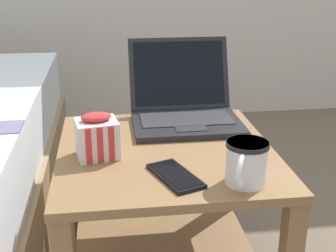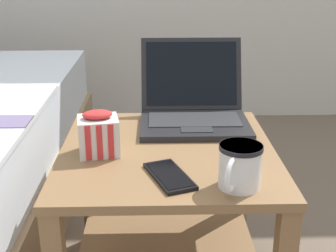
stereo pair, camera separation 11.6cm
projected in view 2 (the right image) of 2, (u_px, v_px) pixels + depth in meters
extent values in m
cube|color=olive|center=(168.00, 153.00, 1.23)|extent=(0.56, 0.59, 0.02)
cube|color=olive|center=(90.00, 185.00, 1.56)|extent=(0.04, 0.04, 0.44)
cube|color=olive|center=(241.00, 183.00, 1.57)|extent=(0.04, 0.04, 0.44)
cube|color=black|center=(195.00, 125.00, 1.37)|extent=(0.32, 0.23, 0.02)
cube|color=#2D2D30|center=(194.00, 119.00, 1.38)|extent=(0.27, 0.13, 0.00)
cube|color=#2D2D30|center=(197.00, 129.00, 1.31)|extent=(0.09, 0.05, 0.00)
cube|color=black|center=(191.00, 74.00, 1.48)|extent=(0.32, 0.09, 0.21)
cube|color=black|center=(192.00, 73.00, 1.47)|extent=(0.28, 0.08, 0.19)
cube|color=red|center=(207.00, 78.00, 1.49)|extent=(0.05, 0.01, 0.02)
cube|color=green|center=(202.00, 62.00, 1.49)|extent=(0.03, 0.02, 0.04)
cylinder|color=white|center=(240.00, 166.00, 1.01)|extent=(0.09, 0.09, 0.10)
cylinder|color=black|center=(241.00, 147.00, 1.00)|extent=(0.10, 0.10, 0.01)
cylinder|color=black|center=(241.00, 151.00, 1.00)|extent=(0.08, 0.08, 0.01)
torus|color=white|center=(232.00, 175.00, 0.97)|extent=(0.05, 0.07, 0.08)
cube|color=silver|center=(99.00, 136.00, 1.18)|extent=(0.11, 0.10, 0.10)
cube|color=red|center=(88.00, 143.00, 1.14)|extent=(0.01, 0.00, 0.09)
cube|color=red|center=(100.00, 143.00, 1.14)|extent=(0.01, 0.00, 0.09)
cube|color=red|center=(111.00, 142.00, 1.15)|extent=(0.01, 0.00, 0.09)
ellipsoid|color=red|center=(97.00, 114.00, 1.16)|extent=(0.08, 0.07, 0.02)
cube|color=black|center=(167.00, 176.00, 1.07)|extent=(0.12, 0.18, 0.01)
cube|color=black|center=(167.00, 174.00, 1.06)|extent=(0.11, 0.16, 0.00)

